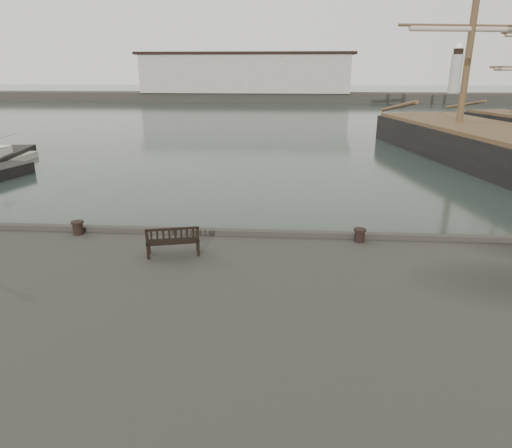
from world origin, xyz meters
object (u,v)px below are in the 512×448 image
at_px(bench, 173,246).
at_px(bollard_right, 360,235).
at_px(yacht_b, 1,161).
at_px(bollard_left, 78,228).

bearing_deg(bench, bollard_right, 1.15).
xyz_separation_m(bollard_right, yacht_b, (-25.21, 19.24, -1.54)).
xyz_separation_m(bench, bollard_right, (6.06, 1.65, -0.08)).
bearing_deg(bench, yacht_b, 118.39).
bearing_deg(bollard_left, yacht_b, 128.43).
distance_m(bollard_left, bollard_right, 9.94).
relative_size(bollard_left, yacht_b, 0.04).
relative_size(bench, yacht_b, 0.14).
bearing_deg(bollard_right, yacht_b, 142.64).
bearing_deg(yacht_b, bollard_left, -61.19).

